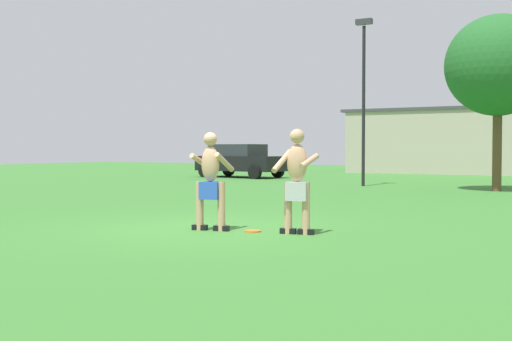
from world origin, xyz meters
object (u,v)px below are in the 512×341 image
player_in_gray (297,179)px  lamp_post (364,85)px  player_near (211,179)px  frisbee (253,231)px  car_black_near_post (240,160)px  tree_left_field (498,66)px

player_in_gray → lamp_post: lamp_post is taller
player_near → frisbee: player_near is taller
frisbee → player_in_gray: bearing=7.6°
player_in_gray → frisbee: player_in_gray is taller
player_in_gray → frisbee: bearing=-172.4°
player_in_gray → lamp_post: bearing=106.3°
lamp_post → player_near: bearing=-80.0°
frisbee → lamp_post: bearing=103.1°
frisbee → car_black_near_post: 20.08m
car_black_near_post → tree_left_field: (12.37, -4.23, 3.23)m
player_in_gray → car_black_near_post: size_ratio=0.38×
player_near → player_in_gray: player_in_gray is taller
player_in_gray → lamp_post: 13.98m
player_near → car_black_near_post: (-9.98, 17.19, -0.05)m
car_black_near_post → tree_left_field: 13.46m
frisbee → tree_left_field: size_ratio=0.05×
player_near → tree_left_field: size_ratio=0.29×
tree_left_field → frisbee: bearing=-97.5°
player_in_gray → tree_left_field: bearing=85.9°
player_near → lamp_post: lamp_post is taller
player_near → tree_left_field: bearing=79.5°
frisbee → lamp_post: lamp_post is taller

